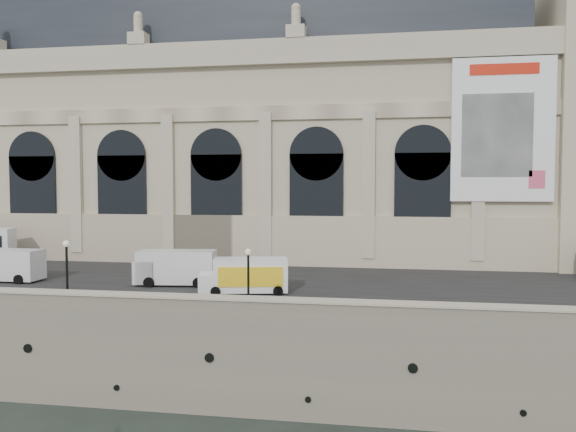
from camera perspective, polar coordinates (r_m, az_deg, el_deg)
name	(u,v)px	position (r m, az deg, el deg)	size (l,w,h in m)	color
ground	(178,414)	(37.02, -11.07, -19.11)	(260.00, 260.00, 0.00)	black
quay	(279,275)	(69.04, -0.89, -5.99)	(160.00, 70.00, 6.00)	gray
street	(236,278)	(48.30, -5.33, -6.34)	(160.00, 24.00, 0.06)	#2D2D2D
parapet	(181,305)	(35.61, -10.84, -8.85)	(160.00, 1.40, 1.21)	gray
museum	(222,135)	(65.72, -6.74, 8.15)	(69.00, 18.70, 29.10)	#BAAF8F
van_b	(3,265)	(52.25, -26.97, -4.47)	(5.99, 2.55, 2.66)	silver
van_c	(172,268)	(45.70, -11.70, -5.16)	(6.51, 3.17, 2.79)	silver
box_truck	(246,276)	(41.63, -4.32, -6.08)	(6.74, 3.34, 2.61)	white
lamp_left	(67,273)	(40.12, -21.54, -5.42)	(0.44, 0.44, 4.34)	black
lamp_right	(248,281)	(35.22, -4.05, -6.62)	(0.41, 0.41, 4.05)	black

